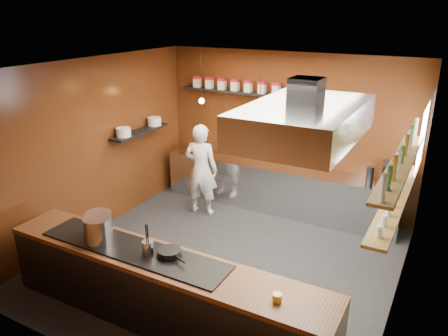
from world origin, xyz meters
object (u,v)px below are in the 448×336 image
Objects in this scene: stockpot_large at (98,230)px; espresso_machine at (395,176)px; chef at (201,170)px; extractor_hood at (304,121)px; stockpot_small at (99,224)px.

stockpot_large is 0.85× the size of espresso_machine.
stockpot_large is at bearing 86.39° from chef.
espresso_machine is at bearing 72.44° from extractor_hood.
stockpot_small is at bearing -153.73° from extractor_hood.
extractor_hood is 3.46m from chef.
extractor_hood is 2.89m from stockpot_large.
extractor_hood is 2.92m from stockpot_small.
chef is at bearing 94.28° from stockpot_small.
extractor_hood reaches higher than stockpot_large.
chef reaches higher than stockpot_small.
extractor_hood is 5.88× the size of stockpot_small.
extractor_hood is 4.87× the size of espresso_machine.
espresso_machine is 3.41m from chef.
extractor_hood is 3.00m from espresso_machine.
espresso_machine is at bearing 51.91° from stockpot_large.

